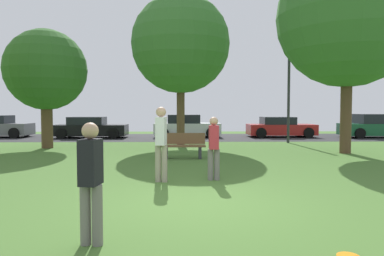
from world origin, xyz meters
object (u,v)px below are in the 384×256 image
object	(u,v)px
street_lamp_post	(289,100)
oak_tree_left	(348,17)
parked_car_white	(187,127)
person_bystander	(214,146)
person_thrower	(161,140)
parked_car_black	(90,128)
park_bench	(183,145)
maple_tree_far	(46,70)
parked_car_green	(377,127)
person_catcher	(91,178)
oak_tree_center	(181,44)
parked_car_red	(280,128)

from	to	relation	value
street_lamp_post	oak_tree_left	bearing A→B (deg)	-77.92
parked_car_white	person_bystander	bearing A→B (deg)	-87.77
person_thrower	street_lamp_post	world-z (taller)	street_lamp_post
parked_car_black	park_bench	xyz separation A→B (m)	(5.76, -9.52, -0.14)
maple_tree_far	parked_car_black	xyz separation A→B (m)	(0.41, 5.95, -2.91)
maple_tree_far	parked_car_green	world-z (taller)	maple_tree_far
person_catcher	street_lamp_post	size ratio (longest dim) A/B	0.35
person_bystander	parked_car_white	xyz separation A→B (m)	(-0.55, 14.06, -0.21)
oak_tree_center	person_catcher	size ratio (longest dim) A/B	4.59
person_thrower	parked_car_white	xyz separation A→B (m)	(0.74, 14.26, -0.37)
person_bystander	maple_tree_far	bearing A→B (deg)	40.36
maple_tree_far	parked_car_red	world-z (taller)	maple_tree_far
oak_tree_center	parked_car_red	world-z (taller)	oak_tree_center
person_thrower	person_bystander	xyz separation A→B (m)	(1.29, 0.20, -0.16)
parked_car_white	park_bench	distance (m)	10.03
person_catcher	parked_car_black	world-z (taller)	person_catcher
parked_car_red	park_bench	world-z (taller)	parked_car_red
person_thrower	parked_car_red	size ratio (longest dim) A/B	0.43
person_bystander	parked_car_white	size ratio (longest dim) A/B	0.38
parked_car_red	street_lamp_post	size ratio (longest dim) A/B	0.93
person_bystander	street_lamp_post	distance (m)	11.10
person_catcher	person_thrower	bearing A→B (deg)	0.00
person_thrower	parked_car_black	distance (m)	14.73
person_thrower	street_lamp_post	distance (m)	11.87
maple_tree_far	person_bystander	distance (m)	10.63
oak_tree_center	parked_car_green	xyz separation A→B (m)	(12.27, 4.65, -4.24)
oak_tree_center	park_bench	bearing A→B (deg)	-88.52
oak_tree_center	person_bystander	world-z (taller)	oak_tree_center
person_bystander	parked_car_white	world-z (taller)	person_bystander
oak_tree_left	maple_tree_far	xyz separation A→B (m)	(-12.67, 2.24, -1.89)
parked_car_black	parked_car_green	world-z (taller)	parked_car_green
oak_tree_center	parked_car_white	bearing A→B (deg)	86.42
person_thrower	parked_car_red	bearing A→B (deg)	163.83
person_thrower	person_catcher	size ratio (longest dim) A/B	1.14
person_thrower	parked_car_red	distance (m)	15.70
oak_tree_left	person_bystander	size ratio (longest dim) A/B	5.21
parked_car_white	park_bench	xyz separation A→B (m)	(-0.21, -10.02, -0.19)
person_catcher	oak_tree_center	bearing A→B (deg)	4.49
person_thrower	parked_car_white	world-z (taller)	person_thrower
oak_tree_center	person_catcher	xyz separation A→B (m)	(-1.06, -12.98, -4.03)
parked_car_black	parked_car_green	distance (m)	17.91
oak_tree_left	parked_car_red	distance (m)	9.86
oak_tree_center	person_thrower	world-z (taller)	oak_tree_center
person_bystander	park_bench	size ratio (longest dim) A/B	0.98
person_bystander	parked_car_green	size ratio (longest dim) A/B	0.34
person_thrower	parked_car_green	world-z (taller)	person_thrower
maple_tree_far	parked_car_white	bearing A→B (deg)	45.28
oak_tree_center	street_lamp_post	size ratio (longest dim) A/B	1.62
oak_tree_left	parked_car_green	bearing A→B (deg)	54.76
oak_tree_left	park_bench	distance (m)	8.27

